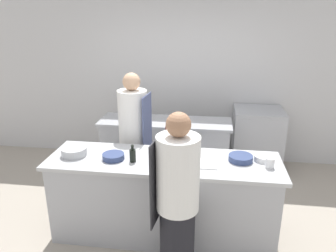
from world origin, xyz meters
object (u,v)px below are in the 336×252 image
at_px(bowl_prep_small, 263,158).
at_px(bowl_ceramic_blue, 113,156).
at_px(chef_at_stove, 134,140).
at_px(bottle_wine, 167,140).
at_px(chef_at_prep_near, 177,202).
at_px(cup, 270,163).
at_px(bottle_vinegar, 133,155).
at_px(bowl_mixing_large, 241,158).
at_px(oven_range, 256,140).
at_px(bowl_wooden_salad, 74,152).
at_px(bottle_olive_oil, 186,146).
at_px(stockpot, 137,111).

height_order(bowl_prep_small, bowl_ceramic_blue, bowl_ceramic_blue).
xyz_separation_m(bowl_prep_small, bowl_ceramic_blue, (-1.56, -0.17, 0.00)).
xyz_separation_m(chef_at_stove, bottle_wine, (0.47, -0.38, 0.17)).
distance_m(chef_at_prep_near, cup, 1.05).
relative_size(bottle_vinegar, bowl_prep_small, 0.99).
bearing_deg(bowl_mixing_large, bottle_wine, 166.70).
distance_m(bottle_wine, cup, 1.12).
bearing_deg(bottle_vinegar, oven_range, 50.91).
relative_size(bowl_ceramic_blue, cup, 2.24).
bearing_deg(chef_at_stove, cup, 72.53).
bearing_deg(bowl_wooden_salad, bowl_ceramic_blue, -4.50).
distance_m(bottle_olive_oil, bowl_ceramic_blue, 0.78).
xyz_separation_m(bottle_vinegar, bowl_prep_small, (1.34, 0.21, -0.05)).
height_order(bottle_wine, cup, bottle_wine).
relative_size(bottle_vinegar, stockpot, 0.72).
bearing_deg(chef_at_prep_near, bowl_wooden_salad, 70.77).
relative_size(bowl_ceramic_blue, stockpot, 0.89).
relative_size(oven_range, bottle_olive_oil, 4.14).
xyz_separation_m(oven_range, cup, (-0.12, -1.80, 0.47)).
bearing_deg(chef_at_prep_near, oven_range, -14.71).
distance_m(chef_at_prep_near, bowl_mixing_large, 0.92).
height_order(oven_range, bowl_mixing_large, oven_range).
relative_size(chef_at_stove, stockpot, 6.59).
height_order(bottle_olive_oil, bottle_wine, bottle_wine).
bearing_deg(bottle_olive_oil, bottle_wine, 156.21).
bearing_deg(bottle_vinegar, bottle_wine, 49.02).
relative_size(bottle_olive_oil, bowl_prep_small, 1.28).
distance_m(oven_range, bottle_vinegar, 2.44).
bearing_deg(bottle_wine, bowl_ceramic_blue, -148.39).
xyz_separation_m(bottle_olive_oil, bottle_vinegar, (-0.52, -0.26, -0.02)).
distance_m(bottle_olive_oil, bottle_wine, 0.24).
bearing_deg(chef_at_stove, bowl_wooden_salad, -30.38).
distance_m(bowl_wooden_salad, cup, 2.04).
height_order(bowl_ceramic_blue, bowl_wooden_salad, bowl_wooden_salad).
bearing_deg(bottle_olive_oil, bowl_wooden_salad, -170.77).
bearing_deg(chef_at_stove, oven_range, 130.19).
relative_size(cup, stockpot, 0.40).
bearing_deg(cup, chef_at_prep_near, -145.90).
distance_m(chef_at_stove, bottle_vinegar, 0.76).
distance_m(bottle_vinegar, bottle_wine, 0.47).
bearing_deg(stockpot, chef_at_stove, -80.46).
bearing_deg(bottle_wine, bowl_mixing_large, -13.30).
xyz_separation_m(bowl_mixing_large, bowl_ceramic_blue, (-1.32, -0.13, -0.00)).
relative_size(chef_at_stove, cup, 16.62).
relative_size(chef_at_stove, bowl_wooden_salad, 6.31).
relative_size(chef_at_prep_near, bowl_wooden_salad, 6.06).
xyz_separation_m(bottle_olive_oil, bowl_prep_small, (0.82, -0.05, -0.07)).
distance_m(oven_range, cup, 1.87).
xyz_separation_m(chef_at_stove, bowl_wooden_salad, (-0.50, -0.67, 0.11)).
bearing_deg(bowl_prep_small, stockpot, 143.84).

